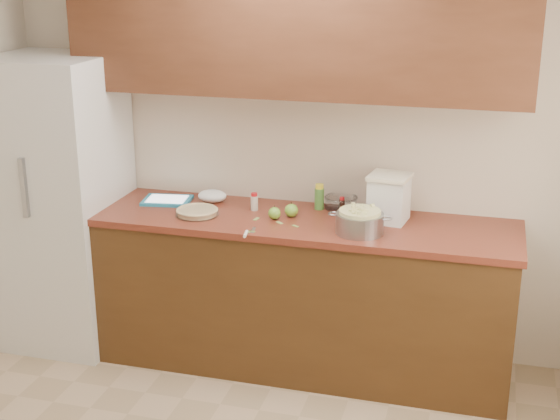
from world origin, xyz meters
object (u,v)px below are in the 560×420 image
(colander, at_px, (360,222))
(tablet, at_px, (167,200))
(flour_canister, at_px, (389,197))
(pie, at_px, (197,212))

(colander, bearing_deg, tablet, 168.92)
(flour_canister, distance_m, tablet, 1.36)
(pie, height_order, colander, colander)
(flour_canister, xyz_separation_m, tablet, (-1.35, -0.01, -0.13))
(flour_canister, bearing_deg, pie, -169.58)
(colander, height_order, tablet, colander)
(colander, bearing_deg, pie, 177.11)
(colander, relative_size, tablet, 1.12)
(pie, relative_size, colander, 0.71)
(colander, xyz_separation_m, flour_canister, (0.12, 0.25, 0.07))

